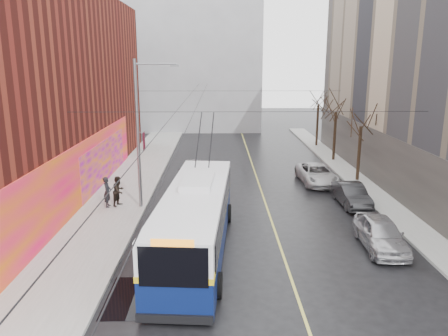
# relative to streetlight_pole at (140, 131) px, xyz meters

# --- Properties ---
(ground) EXTENTS (140.00, 140.00, 0.00)m
(ground) POSITION_rel_streetlight_pole_xyz_m (6.14, -10.00, -4.85)
(ground) COLOR black
(ground) RESTS_ON ground
(sidewalk_left) EXTENTS (4.00, 60.00, 0.15)m
(sidewalk_left) POSITION_rel_streetlight_pole_xyz_m (-1.86, 2.00, -4.77)
(sidewalk_left) COLOR gray
(sidewalk_left) RESTS_ON ground
(sidewalk_right) EXTENTS (2.00, 60.00, 0.15)m
(sidewalk_right) POSITION_rel_streetlight_pole_xyz_m (15.14, 2.00, -4.77)
(sidewalk_right) COLOR gray
(sidewalk_right) RESTS_ON ground
(lane_line) EXTENTS (0.12, 50.00, 0.01)m
(lane_line) POSITION_rel_streetlight_pole_xyz_m (7.64, 4.00, -4.84)
(lane_line) COLOR #BFB74C
(lane_line) RESTS_ON ground
(building_left) EXTENTS (12.11, 36.00, 14.00)m
(building_left) POSITION_rel_streetlight_pole_xyz_m (-9.85, 3.99, 2.14)
(building_left) COLOR #561611
(building_left) RESTS_ON ground
(building_far) EXTENTS (20.50, 12.10, 18.00)m
(building_far) POSITION_rel_streetlight_pole_xyz_m (0.14, 34.99, 4.17)
(building_far) COLOR gray
(building_far) RESTS_ON ground
(streetlight_pole) EXTENTS (2.65, 0.60, 9.00)m
(streetlight_pole) POSITION_rel_streetlight_pole_xyz_m (0.00, 0.00, 0.00)
(streetlight_pole) COLOR slate
(streetlight_pole) RESTS_ON ground
(catenary_wires) EXTENTS (18.00, 60.00, 0.22)m
(catenary_wires) POSITION_rel_streetlight_pole_xyz_m (3.60, 4.77, 1.40)
(catenary_wires) COLOR black
(tree_near) EXTENTS (3.20, 3.20, 6.40)m
(tree_near) POSITION_rel_streetlight_pole_xyz_m (15.14, 6.00, 0.13)
(tree_near) COLOR black
(tree_near) RESTS_ON ground
(tree_mid) EXTENTS (3.20, 3.20, 6.68)m
(tree_mid) POSITION_rel_streetlight_pole_xyz_m (15.14, 13.00, 0.41)
(tree_mid) COLOR black
(tree_mid) RESTS_ON ground
(tree_far) EXTENTS (3.20, 3.20, 6.57)m
(tree_far) POSITION_rel_streetlight_pole_xyz_m (15.14, 20.00, 0.30)
(tree_far) COLOR black
(tree_far) RESTS_ON ground
(puddle) EXTENTS (2.29, 3.21, 0.01)m
(puddle) POSITION_rel_streetlight_pole_xyz_m (1.45, -10.52, -4.84)
(puddle) COLOR black
(puddle) RESTS_ON ground
(pigeons_flying) EXTENTS (5.16, 2.70, 3.07)m
(pigeons_flying) POSITION_rel_streetlight_pole_xyz_m (4.29, 0.33, 2.31)
(pigeons_flying) COLOR slate
(trolleybus) EXTENTS (3.62, 12.69, 5.95)m
(trolleybus) POSITION_rel_streetlight_pole_xyz_m (3.55, -6.40, -3.19)
(trolleybus) COLOR #081443
(trolleybus) RESTS_ON ground
(parked_car_a) EXTENTS (1.96, 4.54, 1.52)m
(parked_car_a) POSITION_rel_streetlight_pole_xyz_m (12.45, -6.12, -4.09)
(parked_car_a) COLOR #B5B5BA
(parked_car_a) RESTS_ON ground
(parked_car_b) EXTENTS (1.60, 4.26, 1.39)m
(parked_car_b) POSITION_rel_streetlight_pole_xyz_m (12.99, 0.39, -4.15)
(parked_car_b) COLOR #28292B
(parked_car_b) RESTS_ON ground
(parked_car_c) EXTENTS (2.60, 5.23, 1.42)m
(parked_car_c) POSITION_rel_streetlight_pole_xyz_m (11.94, 5.56, -4.14)
(parked_car_c) COLOR #BCBCBE
(parked_car_c) RESTS_ON ground
(following_car) EXTENTS (2.08, 4.80, 1.61)m
(following_car) POSITION_rel_streetlight_pole_xyz_m (2.66, 6.24, -4.04)
(following_car) COLOR #A3A3A8
(following_car) RESTS_ON ground
(pedestrian_a) EXTENTS (0.49, 0.71, 1.88)m
(pedestrian_a) POSITION_rel_streetlight_pole_xyz_m (-2.17, -0.07, -3.76)
(pedestrian_a) COLOR black
(pedestrian_a) RESTS_ON sidewalk_left
(pedestrian_b) EXTENTS (1.00, 1.11, 1.86)m
(pedestrian_b) POSITION_rel_streetlight_pole_xyz_m (-1.52, 0.15, -3.77)
(pedestrian_b) COLOR black
(pedestrian_b) RESTS_ON sidewalk_left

